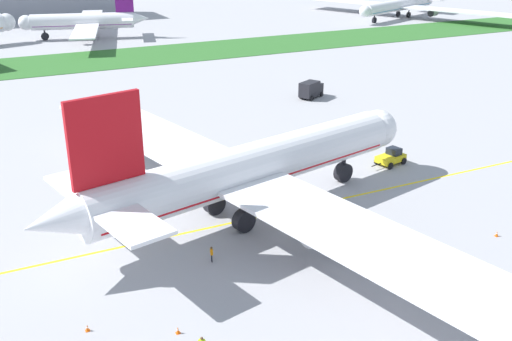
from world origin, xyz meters
TOP-DOWN VIEW (x-y plane):
  - ground_plane at (0.00, 0.00)m, footprint 600.00×600.00m
  - apron_taxi_line at (0.00, 2.92)m, footprint 280.00×0.36m
  - grass_median_strip at (0.00, 95.02)m, footprint 320.00×24.00m
  - airliner_foreground at (-4.19, 3.84)m, footprint 46.89×74.76m
  - pushback_tug at (19.91, 9.42)m, footprint 5.89×3.36m
  - ground_crew_marshaller_front at (-1.98, -0.50)m, footprint 0.53×0.41m
  - ground_crew_wingwalker_starboard at (-11.34, -3.64)m, footprint 0.34×0.55m
  - traffic_cone_near_nose at (16.98, -11.80)m, footprint 0.36×0.36m
  - traffic_cone_port_wing at (-17.81, -12.56)m, footprint 0.36×0.36m
  - traffic_cone_starboard_wing at (-24.13, -9.14)m, footprint 0.36×0.36m
  - service_truck_baggage_loader at (27.57, 43.20)m, footprint 5.70×4.51m
  - parked_airliner_far_right at (2.84, 126.51)m, footprint 35.33×55.01m
  - parked_airliner_far_outer at (110.95, 121.74)m, footprint 46.46×77.99m

SIDE VIEW (x-z plane):
  - ground_plane at x=0.00m, z-range 0.00..0.00m
  - apron_taxi_line at x=0.00m, z-range 0.00..0.01m
  - grass_median_strip at x=0.00m, z-range 0.00..0.10m
  - traffic_cone_near_nose at x=16.98m, z-range -0.01..0.57m
  - traffic_cone_port_wing at x=-17.81m, z-range -0.01..0.57m
  - traffic_cone_starboard_wing at x=-24.13m, z-range -0.01..0.57m
  - ground_crew_wingwalker_starboard at x=-11.34m, z-range 0.17..1.79m
  - pushback_tug at x=19.91m, z-range -0.09..2.08m
  - ground_crew_marshaller_front at x=-1.98m, z-range 0.18..1.82m
  - service_truck_baggage_loader at x=27.57m, z-range 0.11..3.24m
  - parked_airliner_far_outer at x=110.95m, z-range -2.03..10.61m
  - parked_airliner_far_right at x=2.84m, z-range -2.29..11.92m
  - airliner_foreground at x=-4.19m, z-range -2.61..13.67m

